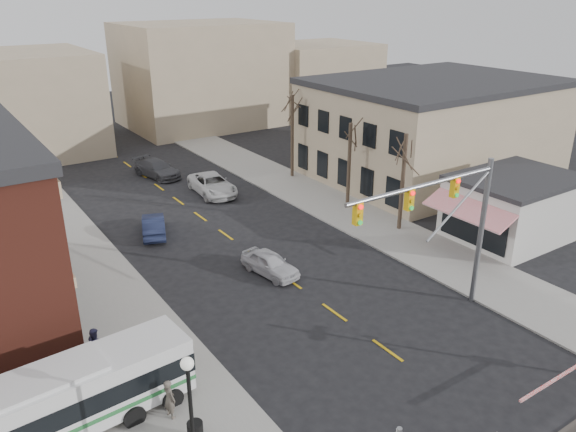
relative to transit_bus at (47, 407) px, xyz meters
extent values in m
plane|color=black|center=(14.29, -4.82, -1.60)|extent=(160.00, 160.00, 0.00)
cube|color=gray|center=(4.79, 15.18, -1.54)|extent=(5.00, 60.00, 0.12)
cube|color=gray|center=(23.79, 15.18, -1.54)|extent=(5.00, 60.00, 0.12)
cube|color=tan|center=(2.34, 11.18, 2.70)|extent=(0.10, 15.00, 0.50)
cube|color=tan|center=(2.34, 11.18, 6.80)|extent=(0.10, 15.00, 0.70)
cube|color=black|center=(2.34, 11.18, 0.20)|extent=(0.08, 13.00, 2.60)
cube|color=tan|center=(36.29, 15.18, 2.40)|extent=(20.00, 15.00, 8.00)
cube|color=#262628|center=(36.29, 15.18, 6.65)|extent=(20.30, 15.30, 0.50)
cube|color=beige|center=(30.29, 2.18, 0.40)|extent=(8.00, 6.00, 4.00)
cube|color=#262628|center=(30.29, 2.18, 2.55)|extent=(8.20, 6.20, 0.30)
cube|color=red|center=(25.49, 2.18, 1.40)|extent=(1.68, 6.00, 0.87)
cylinder|color=#382B21|center=(24.79, 7.18, 1.89)|extent=(0.28, 0.28, 6.75)
cylinder|color=#382B21|center=(25.09, 13.18, 1.67)|extent=(0.28, 0.28, 6.30)
cylinder|color=#382B21|center=(25.29, 21.18, 2.12)|extent=(0.28, 0.28, 7.20)
cube|color=silver|center=(0.00, 0.00, 0.02)|extent=(11.00, 3.17, 2.35)
cube|color=black|center=(0.00, 0.00, 0.16)|extent=(11.05, 3.21, 0.81)
cube|color=#236B33|center=(0.00, 0.00, -0.56)|extent=(11.05, 3.21, 0.18)
cylinder|color=black|center=(0.00, 0.00, -1.15)|extent=(1.08, 2.41, 0.90)
cylinder|color=gray|center=(21.22, -2.02, 2.40)|extent=(0.28, 0.28, 8.00)
cylinder|color=gray|center=(16.64, -2.02, 5.90)|extent=(9.17, 0.20, 0.20)
cube|color=gold|center=(18.72, -2.02, 5.40)|extent=(0.35, 0.30, 1.00)
cube|color=gold|center=(15.72, -2.02, 5.40)|extent=(0.35, 0.30, 1.00)
cube|color=gold|center=(12.72, -2.02, 5.40)|extent=(0.35, 0.30, 1.00)
cube|color=#FF0C0C|center=(17.62, -9.13, -0.50)|extent=(5.00, 0.10, 0.10)
cylinder|color=black|center=(3.73, -4.42, 0.72)|extent=(0.14, 0.14, 4.41)
sphere|color=silver|center=(3.73, -4.42, 3.08)|extent=(0.44, 0.44, 0.44)
cylinder|color=black|center=(4.37, -3.09, -1.07)|extent=(0.60, 0.60, 0.82)
imported|color=silver|center=(13.81, 6.70, -0.92)|extent=(2.24, 4.21, 1.36)
imported|color=#161C37|center=(10.24, 15.96, -0.90)|extent=(2.82, 4.49, 1.40)
imported|color=silver|center=(17.36, 21.16, -0.81)|extent=(3.10, 5.90, 1.58)
imported|color=#47484D|center=(15.30, 28.00, -0.85)|extent=(3.28, 5.53, 1.50)
imported|color=#564E45|center=(4.11, -1.36, -0.63)|extent=(0.53, 0.69, 1.70)
imported|color=#373861|center=(2.79, 3.79, -0.63)|extent=(0.93, 1.02, 1.70)
camera|label=1|loc=(-1.82, -18.40, 14.12)|focal=35.00mm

